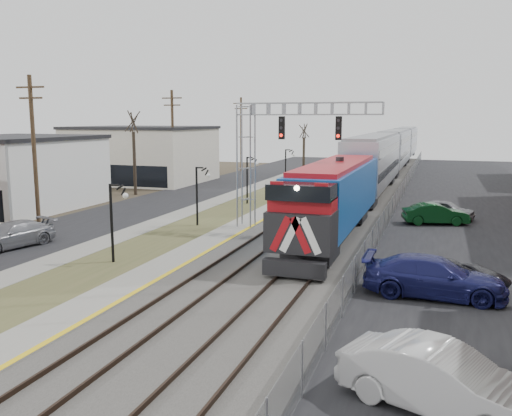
% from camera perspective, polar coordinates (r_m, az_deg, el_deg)
% --- Properties ---
extents(street_west, '(7.00, 120.00, 0.04)m').
position_cam_1_polar(street_west, '(46.28, -10.98, 0.34)').
color(street_west, black).
rests_on(street_west, ground).
extents(sidewalk, '(2.00, 120.00, 0.08)m').
position_cam_1_polar(sidewalk, '(44.24, -5.91, 0.08)').
color(sidewalk, gray).
rests_on(sidewalk, ground).
extents(grass_median, '(4.00, 120.00, 0.06)m').
position_cam_1_polar(grass_median, '(43.09, -2.28, -0.14)').
color(grass_median, '#474C29').
rests_on(grass_median, ground).
extents(platform, '(2.00, 120.00, 0.24)m').
position_cam_1_polar(platform, '(42.11, 1.54, -0.24)').
color(platform, gray).
rests_on(platform, ground).
extents(ballast_bed, '(8.00, 120.00, 0.20)m').
position_cam_1_polar(ballast_bed, '(40.93, 8.24, -0.64)').
color(ballast_bed, '#595651').
rests_on(ballast_bed, ground).
extents(parking_lot, '(16.00, 120.00, 0.04)m').
position_cam_1_polar(parking_lot, '(40.58, 25.13, -1.64)').
color(parking_lot, black).
rests_on(parking_lot, ground).
extents(platform_edge, '(0.24, 120.00, 0.01)m').
position_cam_1_polar(platform_edge, '(41.84, 2.69, -0.13)').
color(platform_edge, gold).
rests_on(platform_edge, platform).
extents(track_near, '(1.58, 120.00, 0.15)m').
position_cam_1_polar(track_near, '(41.31, 5.52, -0.25)').
color(track_near, '#2D2119').
rests_on(track_near, ballast_bed).
extents(track_far, '(1.58, 120.00, 0.15)m').
position_cam_1_polar(track_far, '(40.67, 10.32, -0.51)').
color(track_far, '#2D2119').
rests_on(track_far, ballast_bed).
extents(train, '(3.00, 85.85, 5.33)m').
position_cam_1_polar(train, '(66.97, 13.82, 5.49)').
color(train, '#1450A7').
rests_on(train, ground).
extents(signal_gantry, '(9.00, 1.07, 8.15)m').
position_cam_1_polar(signal_gantry, '(34.20, 1.66, 6.76)').
color(signal_gantry, gray).
rests_on(signal_gantry, ground).
extents(lampposts, '(0.14, 62.14, 4.00)m').
position_cam_1_polar(lampposts, '(28.03, -14.63, -1.52)').
color(lampposts, black).
rests_on(lampposts, ground).
extents(utility_poles, '(0.28, 80.28, 10.00)m').
position_cam_1_polar(utility_poles, '(39.34, -22.31, 5.55)').
color(utility_poles, '#4C3823').
rests_on(utility_poles, ground).
extents(fence, '(0.04, 120.00, 1.60)m').
position_cam_1_polar(fence, '(40.29, 14.14, 0.02)').
color(fence, gray).
rests_on(fence, ground).
extents(bare_trees, '(12.30, 42.30, 5.95)m').
position_cam_1_polar(bare_trees, '(49.91, -10.02, 4.12)').
color(bare_trees, '#382D23').
rests_on(bare_trees, ground).
extents(car_lot_b, '(5.31, 3.39, 1.65)m').
position_cam_1_polar(car_lot_b, '(14.58, 18.91, -16.88)').
color(car_lot_b, '#BBBBBB').
rests_on(car_lot_b, ground).
extents(car_lot_c, '(5.22, 3.91, 1.32)m').
position_cam_1_polar(car_lot_c, '(24.20, 19.90, -6.76)').
color(car_lot_c, black).
rests_on(car_lot_c, ground).
extents(car_lot_d, '(5.63, 2.34, 1.63)m').
position_cam_1_polar(car_lot_d, '(23.15, 18.22, -6.99)').
color(car_lot_d, '#15174C').
rests_on(car_lot_d, ground).
extents(car_lot_e, '(4.27, 2.36, 1.38)m').
position_cam_1_polar(car_lot_e, '(41.03, 19.29, -0.21)').
color(car_lot_e, slate).
rests_on(car_lot_e, ground).
extents(car_lot_f, '(4.56, 2.55, 1.42)m').
position_cam_1_polar(car_lot_f, '(38.86, 18.36, -0.64)').
color(car_lot_f, '#0A3615').
rests_on(car_lot_f, ground).
extents(car_street_b, '(3.22, 5.24, 1.42)m').
position_cam_1_polar(car_street_b, '(33.18, -24.34, -2.66)').
color(car_street_b, slate).
rests_on(car_street_b, ground).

